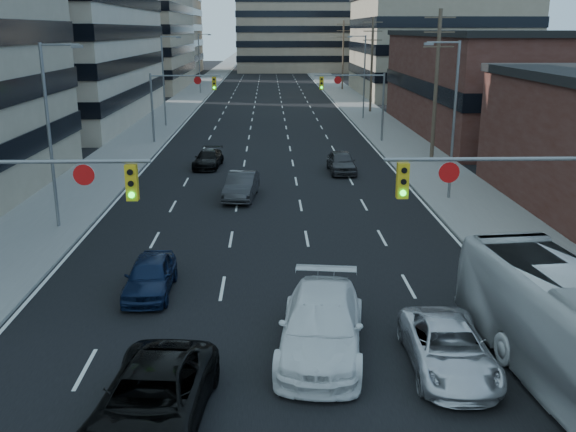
{
  "coord_description": "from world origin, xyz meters",
  "views": [
    {
      "loc": [
        0.03,
        -10.92,
        9.57
      ],
      "look_at": [
        0.8,
        14.37,
        2.2
      ],
      "focal_mm": 40.0,
      "sensor_mm": 36.0,
      "label": 1
    }
  ],
  "objects_px": {
    "white_van": "(322,325)",
    "silver_suv": "(448,348)",
    "black_pickup": "(152,400)",
    "sedan_blue": "(150,276)"
  },
  "relations": [
    {
      "from": "sedan_blue",
      "to": "silver_suv",
      "type": "bearing_deg",
      "value": -32.02
    },
    {
      "from": "silver_suv",
      "to": "white_van",
      "type": "bearing_deg",
      "value": 163.55
    },
    {
      "from": "white_van",
      "to": "sedan_blue",
      "type": "relative_size",
      "value": 1.47
    },
    {
      "from": "white_van",
      "to": "silver_suv",
      "type": "relative_size",
      "value": 1.24
    },
    {
      "from": "white_van",
      "to": "silver_suv",
      "type": "distance_m",
      "value": 3.79
    },
    {
      "from": "black_pickup",
      "to": "silver_suv",
      "type": "distance_m",
      "value": 8.51
    },
    {
      "from": "black_pickup",
      "to": "sedan_blue",
      "type": "bearing_deg",
      "value": 105.72
    },
    {
      "from": "sedan_blue",
      "to": "white_van",
      "type": "bearing_deg",
      "value": -38.61
    },
    {
      "from": "silver_suv",
      "to": "black_pickup",
      "type": "bearing_deg",
      "value": -160.44
    },
    {
      "from": "black_pickup",
      "to": "silver_suv",
      "type": "height_order",
      "value": "black_pickup"
    }
  ]
}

